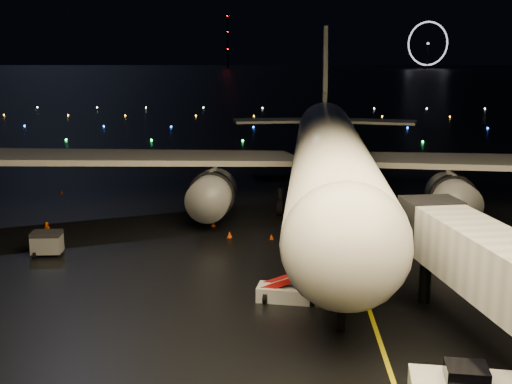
{
  "coord_description": "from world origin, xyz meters",
  "views": [
    {
      "loc": [
        6.8,
        -33.96,
        14.82
      ],
      "look_at": [
        4.83,
        12.0,
        5.0
      ],
      "focal_mm": 45.0,
      "sensor_mm": 36.0,
      "label": 1
    }
  ],
  "objects_px": {
    "belt_loader": "(290,278)",
    "crew_c": "(47,233)",
    "baggage_cart_0": "(47,243)",
    "airliner": "(330,115)"
  },
  "relations": [
    {
      "from": "airliner",
      "to": "crew_c",
      "type": "xyz_separation_m",
      "value": [
        -23.25,
        -12.72,
        -8.37
      ]
    },
    {
      "from": "airliner",
      "to": "baggage_cart_0",
      "type": "bearing_deg",
      "value": -142.4
    },
    {
      "from": "airliner",
      "to": "belt_loader",
      "type": "xyz_separation_m",
      "value": [
        -3.9,
        -24.08,
        -7.84
      ]
    },
    {
      "from": "belt_loader",
      "to": "crew_c",
      "type": "relative_size",
      "value": 3.25
    },
    {
      "from": "belt_loader",
      "to": "crew_c",
      "type": "height_order",
      "value": "belt_loader"
    },
    {
      "from": "crew_c",
      "to": "baggage_cart_0",
      "type": "distance_m",
      "value": 3.13
    },
    {
      "from": "crew_c",
      "to": "baggage_cart_0",
      "type": "bearing_deg",
      "value": -33.56
    },
    {
      "from": "airliner",
      "to": "baggage_cart_0",
      "type": "xyz_separation_m",
      "value": [
        -22.18,
        -15.67,
        -8.36
      ]
    },
    {
      "from": "belt_loader",
      "to": "crew_c",
      "type": "distance_m",
      "value": 22.45
    },
    {
      "from": "belt_loader",
      "to": "crew_c",
      "type": "xyz_separation_m",
      "value": [
        -19.35,
        11.36,
        -0.53
      ]
    }
  ]
}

